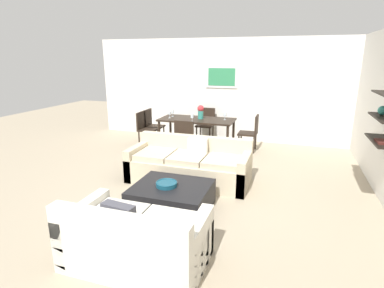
# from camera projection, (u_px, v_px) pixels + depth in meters

# --- Properties ---
(ground_plane) EXTENTS (18.00, 18.00, 0.00)m
(ground_plane) POSITION_uv_depth(u_px,v_px,m) (191.00, 189.00, 5.36)
(ground_plane) COLOR tan
(back_wall_unit) EXTENTS (8.40, 0.09, 2.70)m
(back_wall_unit) POSITION_uv_depth(u_px,v_px,m) (244.00, 91.00, 8.13)
(back_wall_unit) COLOR silver
(back_wall_unit) RESTS_ON ground
(sofa_beige) EXTENTS (2.18, 0.90, 0.78)m
(sofa_beige) POSITION_uv_depth(u_px,v_px,m) (189.00, 166.00, 5.63)
(sofa_beige) COLOR beige
(sofa_beige) RESTS_ON ground
(loveseat_white) EXTENTS (1.50, 0.90, 0.78)m
(loveseat_white) POSITION_uv_depth(u_px,v_px,m) (135.00, 240.00, 3.34)
(loveseat_white) COLOR silver
(loveseat_white) RESTS_ON ground
(coffee_table) EXTENTS (1.12, 0.95, 0.38)m
(coffee_table) POSITION_uv_depth(u_px,v_px,m) (172.00, 198.00, 4.58)
(coffee_table) COLOR black
(coffee_table) RESTS_ON ground
(decorative_bowl) EXTENTS (0.32, 0.32, 0.07)m
(decorative_bowl) POSITION_uv_depth(u_px,v_px,m) (167.00, 184.00, 4.51)
(decorative_bowl) COLOR navy
(decorative_bowl) RESTS_ON coffee_table
(dining_table) EXTENTS (1.82, 0.85, 0.75)m
(dining_table) POSITION_uv_depth(u_px,v_px,m) (197.00, 122.00, 7.55)
(dining_table) COLOR black
(dining_table) RESTS_ON ground
(dining_chair_head) EXTENTS (0.44, 0.44, 0.88)m
(dining_chair_head) POSITION_uv_depth(u_px,v_px,m) (206.00, 122.00, 8.36)
(dining_chair_head) COLOR black
(dining_chair_head) RESTS_ON ground
(dining_chair_foot) EXTENTS (0.44, 0.44, 0.88)m
(dining_chair_foot) POSITION_uv_depth(u_px,v_px,m) (186.00, 137.00, 6.83)
(dining_chair_foot) COLOR black
(dining_chair_foot) RESTS_ON ground
(dining_chair_left_far) EXTENTS (0.44, 0.44, 0.88)m
(dining_chair_left_far) POSITION_uv_depth(u_px,v_px,m) (152.00, 124.00, 8.16)
(dining_chair_left_far) COLOR black
(dining_chair_left_far) RESTS_ON ground
(dining_chair_left_near) EXTENTS (0.44, 0.44, 0.88)m
(dining_chair_left_near) POSITION_uv_depth(u_px,v_px,m) (145.00, 127.00, 7.81)
(dining_chair_left_near) COLOR black
(dining_chair_left_near) RESTS_ON ground
(dining_chair_right_far) EXTENTS (0.44, 0.44, 0.88)m
(dining_chair_right_far) POSITION_uv_depth(u_px,v_px,m) (251.00, 131.00, 7.37)
(dining_chair_right_far) COLOR black
(dining_chair_right_far) RESTS_ON ground
(wine_glass_head) EXTENTS (0.06, 0.06, 0.16)m
(wine_glass_head) POSITION_uv_depth(u_px,v_px,m) (201.00, 112.00, 7.83)
(wine_glass_head) COLOR silver
(wine_glass_head) RESTS_ON dining_table
(wine_glass_left_near) EXTENTS (0.07, 0.07, 0.17)m
(wine_glass_left_near) POSITION_uv_depth(u_px,v_px,m) (169.00, 113.00, 7.60)
(wine_glass_left_near) COLOR silver
(wine_glass_left_near) RESTS_ON dining_table
(wine_glass_right_far) EXTENTS (0.07, 0.07, 0.17)m
(wine_glass_right_far) POSITION_uv_depth(u_px,v_px,m) (225.00, 115.00, 7.39)
(wine_glass_right_far) COLOR silver
(wine_glass_right_far) RESTS_ON dining_table
(wine_glass_left_far) EXTENTS (0.06, 0.06, 0.17)m
(wine_glass_left_far) POSITION_uv_depth(u_px,v_px,m) (173.00, 112.00, 7.79)
(wine_glass_left_far) COLOR silver
(wine_glass_left_far) RESTS_ON dining_table
(wine_glass_foot) EXTENTS (0.07, 0.07, 0.19)m
(wine_glass_foot) POSITION_uv_depth(u_px,v_px,m) (192.00, 116.00, 7.16)
(wine_glass_foot) COLOR silver
(wine_glass_foot) RESTS_ON dining_table
(centerpiece_vase) EXTENTS (0.16, 0.16, 0.34)m
(centerpiece_vase) POSITION_uv_depth(u_px,v_px,m) (201.00, 111.00, 7.49)
(centerpiece_vase) COLOR teal
(centerpiece_vase) RESTS_ON dining_table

